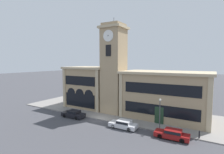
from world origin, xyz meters
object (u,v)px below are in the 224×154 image
at_px(parked_car_near, 73,114).
at_px(bollard, 199,135).
at_px(parked_car_mid, 123,124).
at_px(street_lamp, 160,109).
at_px(parked_car_far, 172,134).

distance_m(parked_car_near, bollard, 21.52).
xyz_separation_m(parked_car_near, bollard, (21.45, 1.70, -0.06)).
relative_size(parked_car_mid, street_lamp, 0.93).
relative_size(parked_car_far, bollard, 4.38).
distance_m(parked_car_near, parked_car_far, 18.23).
xyz_separation_m(parked_car_far, bollard, (3.23, 1.70, -0.03)).
bearing_deg(bollard, parked_car_mid, -171.05).
xyz_separation_m(parked_car_far, street_lamp, (-2.22, 1.62, 2.76)).
bearing_deg(parked_car_far, bollard, -153.42).
xyz_separation_m(parked_car_mid, parked_car_far, (7.55, 0.00, 0.01)).
bearing_deg(parked_car_near, parked_car_far, 178.83).
xyz_separation_m(parked_car_near, parked_car_far, (18.23, 0.00, -0.03)).
height_order(parked_car_near, parked_car_mid, parked_car_near).
bearing_deg(street_lamp, parked_car_near, -174.23).
relative_size(parked_car_near, parked_car_mid, 1.03).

